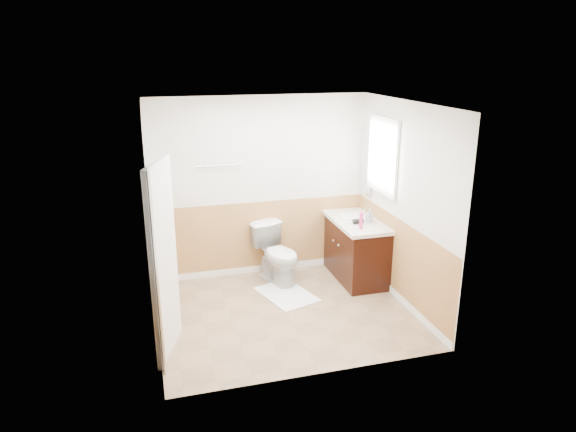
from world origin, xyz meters
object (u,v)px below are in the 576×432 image
object	(u,v)px
vanity_cabinet	(356,251)
soap_dispenser	(369,216)
lotion_bottle	(361,221)
bath_mat	(287,295)
toilet	(278,254)

from	to	relation	value
vanity_cabinet	soap_dispenser	bearing A→B (deg)	-43.61
vanity_cabinet	lotion_bottle	world-z (taller)	lotion_bottle
soap_dispenser	vanity_cabinet	bearing A→B (deg)	136.39
bath_mat	lotion_bottle	bearing A→B (deg)	-3.89
vanity_cabinet	soap_dispenser	xyz separation A→B (m)	(0.12, -0.11, 0.54)
vanity_cabinet	toilet	bearing A→B (deg)	170.41
soap_dispenser	bath_mat	bearing A→B (deg)	-172.14
soap_dispenser	toilet	bearing A→B (deg)	166.10
toilet	lotion_bottle	bearing A→B (deg)	-46.30
toilet	lotion_bottle	world-z (taller)	lotion_bottle
toilet	soap_dispenser	distance (m)	1.35
toilet	soap_dispenser	world-z (taller)	soap_dispenser
bath_mat	vanity_cabinet	xyz separation A→B (m)	(1.08, 0.28, 0.39)
bath_mat	lotion_bottle	xyz separation A→B (m)	(0.98, -0.07, 0.95)
toilet	lotion_bottle	xyz separation A→B (m)	(0.98, -0.53, 0.56)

